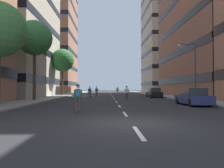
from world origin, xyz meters
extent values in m
plane|color=#28282B|center=(0.00, 30.13, 0.00)|extent=(180.76, 180.76, 0.00)
cube|color=gray|center=(-9.42, 33.89, 0.07)|extent=(3.31, 82.85, 0.14)
cube|color=gray|center=(9.42, 33.89, 0.07)|extent=(3.31, 82.85, 0.14)
cube|color=silver|center=(0.00, -2.00, 0.00)|extent=(0.16, 2.20, 0.01)
cube|color=silver|center=(0.00, 3.00, 0.00)|extent=(0.16, 2.20, 0.01)
cube|color=silver|center=(0.00, 8.00, 0.00)|extent=(0.16, 2.20, 0.01)
cube|color=silver|center=(0.00, 13.00, 0.00)|extent=(0.16, 2.20, 0.01)
cube|color=silver|center=(0.00, 18.00, 0.00)|extent=(0.16, 2.20, 0.01)
cube|color=silver|center=(0.00, 23.00, 0.00)|extent=(0.16, 2.20, 0.01)
cube|color=silver|center=(0.00, 28.00, 0.00)|extent=(0.16, 2.20, 0.01)
cube|color=silver|center=(0.00, 33.00, 0.00)|extent=(0.16, 2.20, 0.01)
cube|color=silver|center=(0.00, 38.00, 0.00)|extent=(0.16, 2.20, 0.01)
cube|color=silver|center=(0.00, 43.00, 0.00)|extent=(0.16, 2.20, 0.01)
cube|color=silver|center=(0.00, 48.00, 0.00)|extent=(0.16, 2.20, 0.01)
cube|color=silver|center=(0.00, 53.00, 0.00)|extent=(0.16, 2.20, 0.01)
cube|color=silver|center=(0.00, 58.00, 0.00)|extent=(0.16, 2.20, 0.01)
cube|color=silver|center=(0.00, 63.00, 0.00)|extent=(0.16, 2.20, 0.01)
cube|color=#B2A893|center=(-18.02, 25.56, 11.65)|extent=(13.91, 18.29, 23.31)
cube|color=black|center=(-18.02, 25.56, 2.80)|extent=(14.03, 18.41, 1.10)
cube|color=black|center=(-18.02, 25.56, 7.46)|extent=(14.03, 18.41, 1.10)
cube|color=black|center=(-18.02, 25.56, 12.12)|extent=(14.03, 18.41, 1.10)
cube|color=#9E6B51|center=(-18.02, 52.62, 18.62)|extent=(13.91, 17.15, 37.24)
cube|color=black|center=(-18.02, 52.62, 2.79)|extent=(14.03, 17.27, 1.10)
cube|color=black|center=(-18.02, 52.62, 7.45)|extent=(14.03, 17.27, 1.10)
cube|color=black|center=(-18.02, 52.62, 12.10)|extent=(14.03, 17.27, 1.10)
cube|color=black|center=(-18.02, 52.62, 16.76)|extent=(14.03, 17.27, 1.10)
cube|color=black|center=(-18.02, 52.62, 21.41)|extent=(14.03, 17.27, 1.10)
cube|color=black|center=(-18.02, 52.62, 26.07)|extent=(14.03, 17.27, 1.10)
cube|color=black|center=(18.02, 25.56, 2.81)|extent=(14.03, 24.07, 1.10)
cube|color=black|center=(18.02, 25.56, 7.48)|extent=(14.03, 24.07, 1.10)
cube|color=black|center=(18.02, 25.56, 12.16)|extent=(14.03, 24.07, 1.10)
cube|color=black|center=(18.02, 25.56, 16.83)|extent=(14.03, 24.07, 1.10)
cube|color=#B2A893|center=(18.02, 52.62, 15.87)|extent=(13.91, 17.22, 31.73)
cube|color=black|center=(18.02, 52.62, 2.72)|extent=(14.03, 17.34, 1.10)
cube|color=black|center=(18.02, 52.62, 7.25)|extent=(14.03, 17.34, 1.10)
cube|color=black|center=(18.02, 52.62, 11.79)|extent=(14.03, 17.34, 1.10)
cube|color=black|center=(18.02, 52.62, 16.32)|extent=(14.03, 17.34, 1.10)
cube|color=black|center=(18.02, 52.62, 20.85)|extent=(14.03, 17.34, 1.10)
cube|color=black|center=(18.02, 52.62, 25.39)|extent=(14.03, 17.34, 1.10)
cube|color=navy|center=(6.56, 8.79, 0.53)|extent=(1.80, 4.40, 0.70)
cube|color=#2D3338|center=(6.56, 8.64, 1.20)|extent=(1.60, 2.10, 0.64)
cylinder|color=black|center=(5.76, 10.24, 0.32)|extent=(0.22, 0.64, 0.64)
cylinder|color=black|center=(7.36, 10.24, 0.32)|extent=(0.22, 0.64, 0.64)
cylinder|color=black|center=(5.76, 7.34, 0.32)|extent=(0.22, 0.64, 0.64)
cylinder|color=black|center=(7.36, 7.34, 0.32)|extent=(0.22, 0.64, 0.64)
cube|color=black|center=(6.56, 23.36, 0.53)|extent=(1.80, 4.40, 0.70)
cube|color=#2D3338|center=(6.56, 23.21, 1.20)|extent=(1.60, 2.10, 0.64)
cylinder|color=black|center=(5.76, 24.81, 0.32)|extent=(0.22, 0.64, 0.64)
cylinder|color=black|center=(7.36, 24.81, 0.32)|extent=(0.22, 0.64, 0.64)
cylinder|color=black|center=(5.76, 21.91, 0.32)|extent=(0.22, 0.64, 0.64)
cylinder|color=black|center=(7.36, 21.91, 0.32)|extent=(0.22, 0.64, 0.64)
cylinder|color=#4C3823|center=(-9.42, 14.68, 3.03)|extent=(0.36, 0.36, 5.77)
sphere|color=#387A3D|center=(-9.42, 14.68, 7.33)|extent=(4.03, 4.03, 4.03)
cylinder|color=#4C3823|center=(-9.42, 29.65, 2.68)|extent=(0.36, 0.36, 5.09)
sphere|color=#2D6B33|center=(-9.42, 29.65, 6.75)|extent=(4.34, 4.34, 4.34)
cylinder|color=#3F3F44|center=(9.08, 13.90, 3.39)|extent=(0.16, 0.16, 6.50)
cylinder|color=#3F3F44|center=(8.18, 13.90, 6.54)|extent=(1.80, 0.10, 0.10)
ellipsoid|color=silver|center=(7.28, 13.90, 6.39)|extent=(0.50, 0.30, 0.24)
cube|color=brown|center=(-2.83, 27.35, 0.08)|extent=(0.31, 0.92, 0.02)
cylinder|color=#D8BF4C|center=(-2.79, 27.67, 0.04)|extent=(0.19, 0.09, 0.07)
cylinder|color=#D8BF4C|center=(-2.87, 27.04, 0.04)|extent=(0.19, 0.09, 0.07)
cylinder|color=#2D334C|center=(-2.92, 27.37, 0.49)|extent=(0.16, 0.16, 0.80)
cylinder|color=#2D334C|center=(-2.74, 27.34, 0.49)|extent=(0.16, 0.16, 0.80)
cube|color=blue|center=(-2.83, 27.35, 1.17)|extent=(0.34, 0.24, 0.55)
cylinder|color=blue|center=(-3.04, 27.43, 1.14)|extent=(0.12, 0.24, 0.55)
cylinder|color=blue|center=(-2.60, 27.38, 1.14)|extent=(0.12, 0.24, 0.55)
sphere|color=#997051|center=(-2.83, 27.37, 1.62)|extent=(0.22, 0.22, 0.22)
sphere|color=black|center=(-2.83, 27.37, 1.67)|extent=(0.21, 0.21, 0.21)
cube|color=brown|center=(1.37, 35.74, 0.08)|extent=(0.23, 0.91, 0.02)
cylinder|color=#D8BF4C|center=(1.38, 36.06, 0.04)|extent=(0.18, 0.08, 0.07)
cylinder|color=#D8BF4C|center=(1.36, 35.42, 0.04)|extent=(0.18, 0.08, 0.07)
cylinder|color=tan|center=(1.28, 35.75, 0.49)|extent=(0.14, 0.14, 0.80)
cylinder|color=tan|center=(1.46, 35.74, 0.49)|extent=(0.14, 0.14, 0.80)
cube|color=green|center=(1.37, 35.74, 1.17)|extent=(0.33, 0.21, 0.55)
cylinder|color=green|center=(1.15, 35.80, 1.14)|extent=(0.10, 0.23, 0.55)
cylinder|color=green|center=(1.59, 35.79, 1.14)|extent=(0.10, 0.23, 0.55)
sphere|color=beige|center=(1.37, 35.76, 1.62)|extent=(0.22, 0.22, 0.22)
sphere|color=black|center=(1.37, 35.76, 1.67)|extent=(0.21, 0.21, 0.21)
cube|color=brown|center=(1.38, 15.51, 0.08)|extent=(0.34, 0.92, 0.02)
cylinder|color=#D8BF4C|center=(1.43, 15.83, 0.04)|extent=(0.19, 0.10, 0.07)
cylinder|color=#D8BF4C|center=(1.33, 15.20, 0.04)|extent=(0.19, 0.10, 0.07)
cylinder|color=#2D334C|center=(1.29, 15.53, 0.49)|extent=(0.16, 0.16, 0.80)
cylinder|color=#2D334C|center=(1.47, 15.50, 0.49)|extent=(0.16, 0.16, 0.80)
cube|color=white|center=(1.38, 15.51, 1.17)|extent=(0.35, 0.25, 0.55)
cylinder|color=white|center=(1.17, 15.60, 1.14)|extent=(0.13, 0.24, 0.55)
cylinder|color=white|center=(1.60, 15.53, 1.14)|extent=(0.13, 0.24, 0.55)
sphere|color=beige|center=(1.38, 15.53, 1.62)|extent=(0.22, 0.22, 0.22)
sphere|color=black|center=(1.38, 15.53, 1.67)|extent=(0.21, 0.21, 0.21)
cube|color=brown|center=(-2.94, 4.22, 0.08)|extent=(0.26, 0.91, 0.02)
cylinder|color=#D8BF4C|center=(-2.96, 4.54, 0.04)|extent=(0.18, 0.08, 0.07)
cylinder|color=#D8BF4C|center=(-2.92, 3.90, 0.04)|extent=(0.18, 0.08, 0.07)
cylinder|color=#594C47|center=(-3.03, 4.21, 0.49)|extent=(0.15, 0.15, 0.80)
cylinder|color=#594C47|center=(-2.85, 4.22, 0.49)|extent=(0.15, 0.15, 0.80)
cube|color=green|center=(-2.94, 4.22, 1.17)|extent=(0.33, 0.22, 0.55)
cylinder|color=green|center=(-3.16, 4.25, 1.14)|extent=(0.10, 0.23, 0.55)
cylinder|color=green|center=(-2.72, 4.28, 1.14)|extent=(0.10, 0.23, 0.55)
sphere|color=beige|center=(-2.94, 4.24, 1.62)|extent=(0.22, 0.22, 0.22)
sphere|color=black|center=(-2.94, 4.24, 1.67)|extent=(0.21, 0.21, 0.21)
cube|color=#3F72BF|center=(-2.93, 4.04, 1.20)|extent=(0.27, 0.18, 0.40)
cube|color=brown|center=(-3.82, 10.31, 0.08)|extent=(0.22, 0.90, 0.02)
cylinder|color=#D8BF4C|center=(-3.83, 10.63, 0.04)|extent=(0.18, 0.07, 0.07)
cylinder|color=#D8BF4C|center=(-3.82, 9.99, 0.04)|extent=(0.18, 0.07, 0.07)
cylinder|color=#2D334C|center=(-3.91, 10.31, 0.49)|extent=(0.14, 0.14, 0.80)
cylinder|color=#2D334C|center=(-3.73, 10.32, 0.49)|extent=(0.14, 0.14, 0.80)
cube|color=blue|center=(-3.82, 10.31, 1.17)|extent=(0.32, 0.21, 0.55)
cylinder|color=blue|center=(-4.04, 10.36, 1.14)|extent=(0.10, 0.23, 0.55)
cylinder|color=blue|center=(-3.60, 10.37, 1.14)|extent=(0.10, 0.23, 0.55)
sphere|color=beige|center=(-3.82, 10.33, 1.62)|extent=(0.22, 0.22, 0.22)
sphere|color=black|center=(-3.82, 10.33, 1.67)|extent=(0.21, 0.21, 0.21)
cube|color=brown|center=(-3.64, 22.16, 0.08)|extent=(0.25, 0.91, 0.02)
cylinder|color=#D8BF4C|center=(-3.62, 22.48, 0.04)|extent=(0.18, 0.08, 0.07)
cylinder|color=#D8BF4C|center=(-3.66, 21.84, 0.04)|extent=(0.18, 0.08, 0.07)
cylinder|color=#594C47|center=(-3.73, 22.17, 0.49)|extent=(0.15, 0.15, 0.80)
cylinder|color=#594C47|center=(-3.55, 22.15, 0.49)|extent=(0.15, 0.15, 0.80)
cube|color=blue|center=(-3.64, 22.16, 1.17)|extent=(0.33, 0.22, 0.55)
cylinder|color=blue|center=(-3.85, 22.22, 1.14)|extent=(0.10, 0.23, 0.55)
cylinder|color=blue|center=(-3.41, 22.20, 1.14)|extent=(0.10, 0.23, 0.55)
sphere|color=tan|center=(-3.64, 22.18, 1.62)|extent=(0.22, 0.22, 0.22)
sphere|color=black|center=(-3.64, 22.18, 1.67)|extent=(0.21, 0.21, 0.21)
camera|label=1|loc=(-1.11, -8.95, 1.55)|focal=32.51mm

